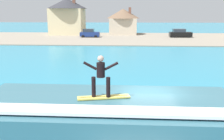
{
  "coord_description": "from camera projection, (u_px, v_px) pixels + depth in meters",
  "views": [
    {
      "loc": [
        -1.02,
        -10.51,
        4.95
      ],
      "look_at": [
        -1.8,
        2.43,
        1.97
      ],
      "focal_mm": 39.5,
      "sensor_mm": 36.0,
      "label": 1
    }
  ],
  "objects": [
    {
      "name": "shoreline_bank",
      "position": [
        132.0,
        38.0,
        50.24
      ],
      "size": [
        120.0,
        25.47,
        0.15
      ],
      "color": "gray",
      "rests_on": "ground_plane"
    },
    {
      "name": "ground_plane",
      "position": [
        148.0,
        124.0,
        11.27
      ],
      "size": [
        260.0,
        260.0,
        0.0
      ],
      "primitive_type": "plane",
      "color": "teal"
    },
    {
      "name": "house_small_cottage",
      "position": [
        123.0,
        21.0,
        57.66
      ],
      "size": [
        7.77,
        7.77,
        6.33
      ],
      "color": "beige",
      "rests_on": "ground_plane"
    },
    {
      "name": "car_far_shore",
      "position": [
        180.0,
        33.0,
        50.69
      ],
      "size": [
        4.45,
        2.31,
        1.86
      ],
      "color": "black",
      "rests_on": "ground_plane"
    },
    {
      "name": "surfer",
      "position": [
        101.0,
        74.0,
        9.35
      ],
      "size": [
        1.34,
        0.32,
        1.63
      ],
      "color": "black",
      "rests_on": "surfboard"
    },
    {
      "name": "wave_crest",
      "position": [
        107.0,
        118.0,
        10.02
      ],
      "size": [
        10.62,
        4.37,
        1.73
      ],
      "color": "#33616E",
      "rests_on": "ground_plane"
    },
    {
      "name": "surfboard",
      "position": [
        104.0,
        97.0,
        9.62
      ],
      "size": [
        2.08,
        0.8,
        0.06
      ],
      "color": "#EAD159",
      "rests_on": "wave_crest"
    },
    {
      "name": "car_near_shore",
      "position": [
        90.0,
        33.0,
        50.94
      ],
      "size": [
        3.99,
        2.12,
        1.86
      ],
      "color": "navy",
      "rests_on": "ground_plane"
    },
    {
      "name": "house_with_chimney",
      "position": [
        67.0,
        15.0,
        56.94
      ],
      "size": [
        9.21,
        9.21,
        8.59
      ],
      "color": "beige",
      "rests_on": "ground_plane"
    }
  ]
}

